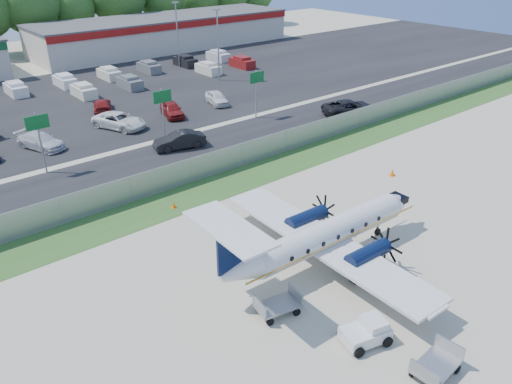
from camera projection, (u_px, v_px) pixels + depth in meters
ground at (321, 263)px, 29.16m from camera, size 170.00×170.00×0.00m
grass_verge at (205, 191)px, 37.41m from camera, size 170.00×4.00×0.02m
access_road at (159, 162)px, 42.22m from camera, size 170.00×8.00×0.02m
parking_lot at (66, 105)px, 56.67m from camera, size 170.00×32.00×0.02m
perimeter_fence at (190, 171)px, 38.33m from camera, size 120.00×0.06×1.99m
building_east at (165, 32)px, 85.33m from camera, size 44.40×12.40×5.24m
sign_left at (39, 131)px, 38.74m from camera, size 1.80×0.26×5.00m
sign_mid at (163, 104)px, 44.98m from camera, size 1.80×0.26×5.00m
sign_right at (257, 84)px, 51.21m from camera, size 1.80×0.26×5.00m
light_pole_ne at (218, 40)px, 64.26m from camera, size 0.90×0.35×9.09m
light_pole_se at (177, 30)px, 71.13m from camera, size 0.90×0.35×9.09m
aircraft at (325, 235)px, 28.48m from camera, size 15.29×15.10×4.75m
pushback_tug at (367, 332)px, 23.25m from camera, size 2.46×2.05×1.18m
baggage_cart_near at (278, 305)px, 25.02m from camera, size 2.42×1.73×1.16m
baggage_cart_far at (436, 365)px, 21.46m from camera, size 2.35×1.51×1.19m
cone_nose at (392, 172)px, 39.75m from camera, size 0.43×0.43×0.60m
cone_starboard_wing at (174, 205)px, 35.02m from camera, size 0.35×0.35×0.49m
road_car_mid at (180, 148)px, 45.09m from camera, size 4.89×2.69×1.53m
road_car_east at (349, 115)px, 53.50m from camera, size 6.56×4.93×1.66m
parked_car_b at (42, 148)px, 45.09m from camera, size 3.64×5.29×1.42m
parked_car_c at (120, 128)px, 49.89m from camera, size 4.57×6.13×1.55m
parked_car_d at (172, 116)px, 53.24m from camera, size 2.93×4.80×1.53m
parked_car_e at (217, 104)px, 57.12m from camera, size 2.76×4.55×1.45m
parked_car_g at (103, 111)px, 54.83m from camera, size 3.50×4.97×1.34m
far_parking_rows at (51, 96)px, 60.11m from camera, size 56.00×10.00×1.60m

